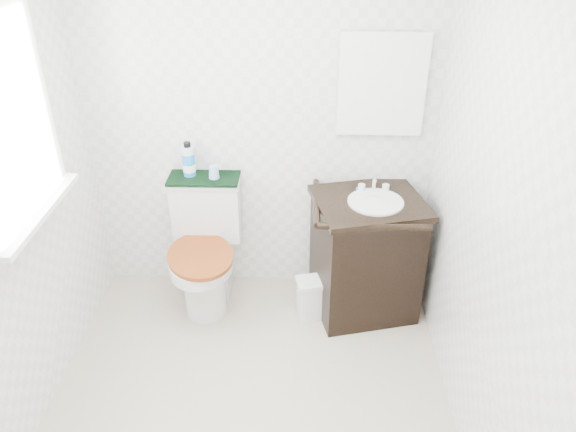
# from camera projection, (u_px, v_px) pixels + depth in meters

# --- Properties ---
(floor) EXTENTS (2.40, 2.40, 0.00)m
(floor) POSITION_uv_depth(u_px,v_px,m) (249.00, 410.00, 3.06)
(floor) COLOR #B8B094
(floor) RESTS_ON ground
(wall_back) EXTENTS (2.40, 0.00, 2.40)m
(wall_back) POSITION_uv_depth(u_px,v_px,m) (260.00, 122.00, 3.49)
(wall_back) COLOR silver
(wall_back) RESTS_ON ground
(wall_right) EXTENTS (0.00, 2.40, 2.40)m
(wall_right) POSITION_uv_depth(u_px,v_px,m) (493.00, 225.00, 2.42)
(wall_right) COLOR silver
(wall_right) RESTS_ON ground
(window) EXTENTS (0.02, 0.70, 0.90)m
(window) POSITION_uv_depth(u_px,v_px,m) (4.00, 122.00, 2.52)
(window) COLOR white
(window) RESTS_ON wall_left
(mirror) EXTENTS (0.50, 0.02, 0.60)m
(mirror) POSITION_uv_depth(u_px,v_px,m) (382.00, 85.00, 3.32)
(mirror) COLOR silver
(mirror) RESTS_ON wall_back
(toilet) EXTENTS (0.51, 0.69, 0.85)m
(toilet) POSITION_uv_depth(u_px,v_px,m) (206.00, 253.00, 3.71)
(toilet) COLOR silver
(toilet) RESTS_ON floor
(vanity) EXTENTS (0.76, 0.69, 0.92)m
(vanity) POSITION_uv_depth(u_px,v_px,m) (366.00, 253.00, 3.60)
(vanity) COLOR black
(vanity) RESTS_ON floor
(trash_bin) EXTENTS (0.22, 0.20, 0.28)m
(trash_bin) POSITION_uv_depth(u_px,v_px,m) (312.00, 297.00, 3.66)
(trash_bin) COLOR white
(trash_bin) RESTS_ON floor
(towel) EXTENTS (0.45, 0.22, 0.02)m
(towel) POSITION_uv_depth(u_px,v_px,m) (204.00, 178.00, 3.57)
(towel) COLOR black
(towel) RESTS_ON toilet
(mouthwash_bottle) EXTENTS (0.08, 0.08, 0.23)m
(mouthwash_bottle) POSITION_uv_depth(u_px,v_px,m) (189.00, 160.00, 3.54)
(mouthwash_bottle) COLOR blue
(mouthwash_bottle) RESTS_ON towel
(cup) EXTENTS (0.07, 0.07, 0.08)m
(cup) POSITION_uv_depth(u_px,v_px,m) (214.00, 172.00, 3.54)
(cup) COLOR #81A8D4
(cup) RESTS_ON towel
(soap_bar) EXTENTS (0.07, 0.05, 0.02)m
(soap_bar) POSITION_uv_depth(u_px,v_px,m) (362.00, 188.00, 3.52)
(soap_bar) COLOR teal
(soap_bar) RESTS_ON vanity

